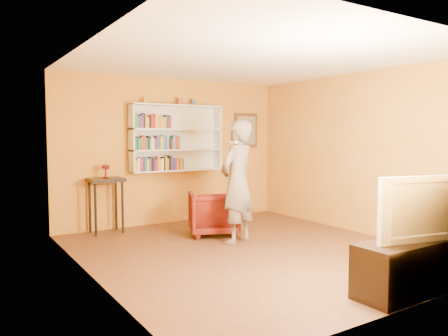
% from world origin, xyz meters
% --- Properties ---
extents(room_shell, '(5.30, 5.80, 2.88)m').
position_xyz_m(room_shell, '(0.00, 0.00, 1.02)').
color(room_shell, '#4F2F19').
rests_on(room_shell, ground).
extents(bookshelf, '(1.80, 0.29, 1.23)m').
position_xyz_m(bookshelf, '(0.00, 2.41, 1.59)').
color(bookshelf, silver).
rests_on(bookshelf, room_shell).
extents(books_row_lower, '(0.94, 0.19, 0.27)m').
position_xyz_m(books_row_lower, '(-0.40, 2.30, 1.13)').
color(books_row_lower, gold).
rests_on(books_row_lower, bookshelf).
extents(books_row_middle, '(0.87, 0.19, 0.26)m').
position_xyz_m(books_row_middle, '(-0.42, 2.30, 1.51)').
color(books_row_middle, '#1B7B35').
rests_on(books_row_middle, bookshelf).
extents(books_row_upper, '(0.69, 0.19, 0.26)m').
position_xyz_m(books_row_upper, '(-0.53, 2.30, 1.89)').
color(books_row_upper, '#1B7B35').
rests_on(books_row_upper, bookshelf).
extents(ornament_left, '(0.07, 0.07, 0.10)m').
position_xyz_m(ornament_left, '(-0.61, 2.35, 2.26)').
color(ornament_left, '#BA8E35').
rests_on(ornament_left, bookshelf).
extents(ornament_centre, '(0.09, 0.09, 0.12)m').
position_xyz_m(ornament_centre, '(0.06, 2.35, 2.28)').
color(ornament_centre, '#9D4534').
rests_on(ornament_centre, bookshelf).
extents(ornament_right, '(0.08, 0.08, 0.11)m').
position_xyz_m(ornament_right, '(0.35, 2.35, 2.27)').
color(ornament_right, '#42576E').
rests_on(ornament_right, bookshelf).
extents(framed_painting, '(0.55, 0.05, 0.70)m').
position_xyz_m(framed_painting, '(1.65, 2.46, 1.75)').
color(framed_painting, '#502F16').
rests_on(framed_painting, room_shell).
extents(console_table, '(0.57, 0.44, 0.93)m').
position_xyz_m(console_table, '(-1.39, 2.25, 0.77)').
color(console_table, black).
rests_on(console_table, ground).
extents(ruby_lustre, '(0.14, 0.14, 0.23)m').
position_xyz_m(ruby_lustre, '(-1.39, 2.25, 1.10)').
color(ruby_lustre, maroon).
rests_on(ruby_lustre, console_table).
extents(armchair, '(1.02, 1.03, 0.72)m').
position_xyz_m(armchair, '(0.07, 1.16, 0.36)').
color(armchair, '#490805').
rests_on(armchair, ground).
extents(person, '(0.81, 0.68, 1.88)m').
position_xyz_m(person, '(0.10, 0.49, 0.94)').
color(person, '#695B4D').
rests_on(person, ground).
extents(game_remote, '(0.04, 0.15, 0.04)m').
position_xyz_m(game_remote, '(-0.12, 0.28, 1.55)').
color(game_remote, white).
rests_on(game_remote, person).
extents(tv_cabinet, '(1.56, 0.47, 0.56)m').
position_xyz_m(tv_cabinet, '(0.52, -2.25, 0.28)').
color(tv_cabinet, black).
rests_on(tv_cabinet, ground).
extents(television, '(1.18, 0.42, 0.68)m').
position_xyz_m(television, '(0.52, -2.25, 0.90)').
color(television, black).
rests_on(television, tv_cabinet).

